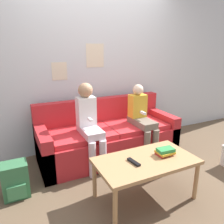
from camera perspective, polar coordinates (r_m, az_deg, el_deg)
The scene contains 9 objects.
ground_plane at distance 2.95m, azimuth 3.19°, elevation -15.04°, with size 10.00×10.00×0.00m, color brown.
wall_back at distance 3.41m, azimuth -4.61°, elevation 12.37°, with size 8.00×0.06×2.60m.
couch at distance 3.22m, azimuth -1.07°, elevation -6.62°, with size 1.99×0.77×0.81m.
coffee_table at distance 2.32m, azimuth 8.82°, elevation -13.19°, with size 1.02×0.57×0.45m.
person_left at distance 2.82m, azimuth -5.99°, elevation -2.44°, with size 0.24×0.54×1.11m.
person_right at distance 3.17m, azimuth 7.78°, elevation -1.42°, with size 0.24×0.54×1.04m.
tv_remote at distance 2.21m, azimuth 5.68°, elevation -12.88°, with size 0.06×0.17×0.02m.
book_stack at distance 2.41m, azimuth 13.75°, elevation -10.01°, with size 0.20×0.15×0.08m.
backpack at distance 2.64m, azimuth -23.89°, elevation -16.00°, with size 0.26×0.24×0.38m.
Camera 1 is at (-1.24, -2.19, 1.55)m, focal length 35.00 mm.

